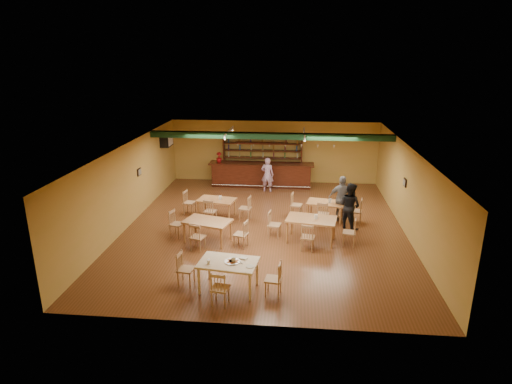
# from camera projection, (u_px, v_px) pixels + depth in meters

# --- Properties ---
(floor) EXTENTS (12.00, 12.00, 0.00)m
(floor) POSITION_uv_depth(u_px,v_px,m) (265.00, 227.00, 15.79)
(floor) COLOR brown
(floor) RESTS_ON ground
(ceiling_beam) EXTENTS (10.00, 0.30, 0.25)m
(ceiling_beam) POSITION_uv_depth(u_px,v_px,m) (270.00, 136.00, 17.56)
(ceiling_beam) COLOR black
(ceiling_beam) RESTS_ON ceiling
(track_rail_left) EXTENTS (0.05, 2.50, 0.05)m
(track_rail_left) POSITION_uv_depth(u_px,v_px,m) (229.00, 131.00, 18.27)
(track_rail_left) COLOR silver
(track_rail_left) RESTS_ON ceiling
(track_rail_right) EXTENTS (0.05, 2.50, 0.05)m
(track_rail_right) POSITION_uv_depth(u_px,v_px,m) (304.00, 132.00, 17.98)
(track_rail_right) COLOR silver
(track_rail_right) RESTS_ON ceiling
(ac_unit) EXTENTS (0.34, 0.70, 0.48)m
(ac_unit) POSITION_uv_depth(u_px,v_px,m) (166.00, 140.00, 19.48)
(ac_unit) COLOR silver
(ac_unit) RESTS_ON wall_left
(picture_left) EXTENTS (0.04, 0.34, 0.28)m
(picture_left) POSITION_uv_depth(u_px,v_px,m) (139.00, 172.00, 16.66)
(picture_left) COLOR black
(picture_left) RESTS_ON wall_left
(picture_right) EXTENTS (0.04, 0.34, 0.28)m
(picture_right) POSITION_uv_depth(u_px,v_px,m) (405.00, 183.00, 15.30)
(picture_right) COLOR black
(picture_right) RESTS_ON wall_right
(bar_counter) EXTENTS (4.96, 0.85, 1.13)m
(bar_counter) POSITION_uv_depth(u_px,v_px,m) (261.00, 175.00, 20.55)
(bar_counter) COLOR #37150B
(bar_counter) RESTS_ON ground
(back_bar_hutch) EXTENTS (3.84, 0.40, 2.28)m
(back_bar_hutch) POSITION_uv_depth(u_px,v_px,m) (263.00, 160.00, 20.97)
(back_bar_hutch) COLOR #37150B
(back_bar_hutch) RESTS_ON ground
(poinsettia) EXTENTS (0.34, 0.34, 0.48)m
(poinsettia) POSITION_uv_depth(u_px,v_px,m) (219.00, 157.00, 20.48)
(poinsettia) COLOR #AB0F14
(poinsettia) RESTS_ON bar_counter
(dining_table_a) EXTENTS (1.55, 1.10, 0.71)m
(dining_table_a) POSITION_uv_depth(u_px,v_px,m) (217.00, 208.00, 16.72)
(dining_table_a) COLOR #A76C3B
(dining_table_a) RESTS_ON ground
(dining_table_b) EXTENTS (1.53, 1.10, 0.69)m
(dining_table_b) POSITION_uv_depth(u_px,v_px,m) (325.00, 211.00, 16.44)
(dining_table_b) COLOR #A76C3B
(dining_table_b) RESTS_ON ground
(dining_table_c) EXTENTS (1.72, 1.30, 0.76)m
(dining_table_c) POSITION_uv_depth(u_px,v_px,m) (208.00, 231.00, 14.46)
(dining_table_c) COLOR #A76C3B
(dining_table_c) RESTS_ON ground
(dining_table_d) EXTENTS (1.78, 1.25, 0.82)m
(dining_table_d) POSITION_uv_depth(u_px,v_px,m) (311.00, 230.00, 14.49)
(dining_table_d) COLOR #A76C3B
(dining_table_d) RESTS_ON ground
(near_table) EXTENTS (1.65, 1.18, 0.82)m
(near_table) POSITION_uv_depth(u_px,v_px,m) (229.00, 276.00, 11.49)
(near_table) COLOR #CDB589
(near_table) RESTS_ON ground
(pizza_tray) EXTENTS (0.47, 0.47, 0.01)m
(pizza_tray) POSITION_uv_depth(u_px,v_px,m) (232.00, 262.00, 11.36)
(pizza_tray) COLOR silver
(pizza_tray) RESTS_ON near_table
(parmesan_shaker) EXTENTS (0.08, 0.08, 0.11)m
(parmesan_shaker) POSITION_uv_depth(u_px,v_px,m) (209.00, 262.00, 11.24)
(parmesan_shaker) COLOR #EAE5C6
(parmesan_shaker) RESTS_ON near_table
(napkin_stack) EXTENTS (0.24, 0.22, 0.03)m
(napkin_stack) POSITION_uv_depth(u_px,v_px,m) (244.00, 258.00, 11.54)
(napkin_stack) COLOR white
(napkin_stack) RESTS_ON near_table
(pizza_server) EXTENTS (0.27, 0.31, 0.00)m
(pizza_server) POSITION_uv_depth(u_px,v_px,m) (239.00, 261.00, 11.39)
(pizza_server) COLOR silver
(pizza_server) RESTS_ON pizza_tray
(side_plate) EXTENTS (0.25, 0.25, 0.01)m
(side_plate) POSITION_uv_depth(u_px,v_px,m) (250.00, 266.00, 11.10)
(side_plate) COLOR white
(side_plate) RESTS_ON near_table
(patron_bar) EXTENTS (0.62, 0.45, 1.60)m
(patron_bar) POSITION_uv_depth(u_px,v_px,m) (267.00, 175.00, 19.66)
(patron_bar) COLOR #9A53B4
(patron_bar) RESTS_ON ground
(patron_right_a) EXTENTS (1.05, 1.04, 1.71)m
(patron_right_a) POSITION_uv_depth(u_px,v_px,m) (350.00, 206.00, 15.46)
(patron_right_a) COLOR black
(patron_right_a) RESTS_ON ground
(patron_right_b) EXTENTS (1.09, 0.60, 1.75)m
(patron_right_b) POSITION_uv_depth(u_px,v_px,m) (342.00, 199.00, 16.14)
(patron_right_b) COLOR gray
(patron_right_b) RESTS_ON ground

